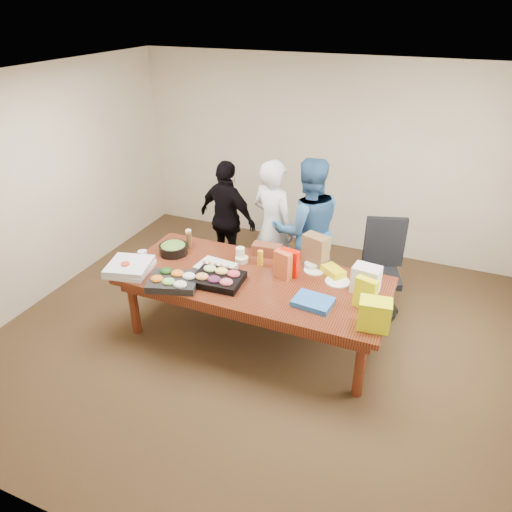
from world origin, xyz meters
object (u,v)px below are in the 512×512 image
at_px(office_chair, 378,272).
at_px(salad_bowl, 173,249).
at_px(sheet_cake, 216,268).
at_px(person_right, 307,230).
at_px(person_center, 273,227).
at_px(conference_table, 254,308).

height_order(office_chair, salad_bowl, office_chair).
relative_size(sheet_cake, salad_bowl, 1.20).
bearing_deg(person_right, sheet_cake, 28.74).
distance_m(person_center, sheet_cake, 1.08).
relative_size(person_center, sheet_cake, 4.38).
height_order(conference_table, salad_bowl, salad_bowl).
bearing_deg(sheet_cake, salad_bowl, 170.78).
bearing_deg(conference_table, sheet_cake, -177.96).
bearing_deg(salad_bowl, person_center, 44.61).
bearing_deg(salad_bowl, person_right, 34.69).
bearing_deg(salad_bowl, sheet_cake, -14.79).
relative_size(conference_table, person_center, 1.63).
xyz_separation_m(conference_table, salad_bowl, (-1.07, 0.15, 0.43)).
bearing_deg(conference_table, person_right, 76.97).
xyz_separation_m(conference_table, person_right, (0.24, 1.06, 0.51)).
height_order(office_chair, sheet_cake, office_chair).
relative_size(conference_table, office_chair, 2.54).
height_order(conference_table, person_center, person_center).
bearing_deg(conference_table, person_center, 99.86).
xyz_separation_m(office_chair, sheet_cake, (-1.59, -0.98, 0.23)).
xyz_separation_m(office_chair, person_center, (-1.32, 0.06, 0.31)).
relative_size(conference_table, sheet_cake, 7.15).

